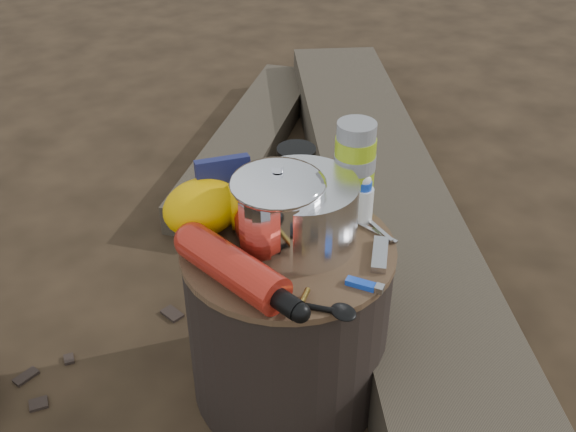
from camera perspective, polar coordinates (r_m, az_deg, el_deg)
ground at (r=1.65m, az=-0.00°, el=-13.93°), size 60.00×60.00×0.00m
stump at (r=1.50m, az=-0.00°, el=-8.77°), size 0.44×0.44×0.41m
log_main at (r=2.17m, az=7.58°, el=2.16°), size 1.43×1.95×0.18m
log_small at (r=2.55m, az=-3.11°, el=6.66°), size 1.08×0.91×0.10m
foil_windscreen at (r=1.35m, az=1.12°, el=0.28°), size 0.23×0.23×0.14m
camping_pot at (r=1.31m, az=-0.86°, el=0.44°), size 0.18×0.18×0.18m
fuel_bottle at (r=1.26m, az=-4.68°, el=-4.41°), size 0.12×0.32×0.08m
thermos at (r=1.42m, az=5.63°, el=3.87°), size 0.09×0.09×0.21m
travel_mug at (r=1.49m, az=0.70°, el=3.61°), size 0.08×0.08×0.12m
stuff_sack at (r=1.40m, az=-7.30°, el=0.75°), size 0.17×0.14×0.11m
food_pouch at (r=1.42m, az=-5.39°, el=2.16°), size 0.12×0.06×0.15m
lighter at (r=1.28m, az=6.20°, el=-5.72°), size 0.05×0.07×0.01m
multitool at (r=1.35m, az=7.80°, el=-3.25°), size 0.10×0.09×0.01m
pot_grabber at (r=1.42m, az=7.30°, el=-1.20°), size 0.03×0.12×0.01m
spork at (r=1.23m, az=1.16°, el=-7.51°), size 0.13×0.15×0.01m
squeeze_bottle at (r=1.43m, az=6.41°, el=1.31°), size 0.04×0.04×0.10m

